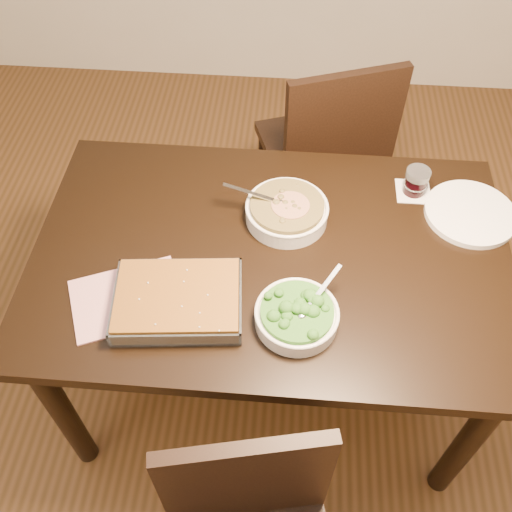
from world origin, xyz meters
TOP-DOWN VIEW (x-y plane):
  - ground at (0.00, 0.00)m, footprint 4.00×4.00m
  - table at (0.00, 0.00)m, footprint 1.40×0.90m
  - magazine_a at (-0.38, -0.20)m, footprint 0.35×0.31m
  - coaster at (0.44, 0.29)m, footprint 0.11×0.11m
  - stew_bowl at (0.04, 0.14)m, footprint 0.28×0.25m
  - broccoli_bowl at (0.08, -0.23)m, footprint 0.22×0.23m
  - baking_dish at (-0.24, -0.21)m, footprint 0.36×0.28m
  - wine_tumbler at (0.44, 0.29)m, footprint 0.08×0.08m
  - dinner_plate at (0.60, 0.20)m, footprint 0.28×0.28m
  - chair_far at (0.18, 0.74)m, footprint 0.57×0.57m

SIDE VIEW (x-z plane):
  - ground at x=0.00m, z-range 0.00..0.00m
  - chair_far at x=0.18m, z-range 0.06..1.00m
  - table at x=0.00m, z-range 0.28..1.03m
  - coaster at x=0.44m, z-range 0.75..0.75m
  - magazine_a at x=-0.38m, z-range 0.75..0.76m
  - dinner_plate at x=0.60m, z-range 0.75..0.77m
  - baking_dish at x=-0.24m, z-range 0.75..0.81m
  - broccoli_bowl at x=0.08m, z-range 0.74..0.82m
  - stew_bowl at x=0.04m, z-range 0.74..0.83m
  - wine_tumbler at x=0.44m, z-range 0.75..0.84m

